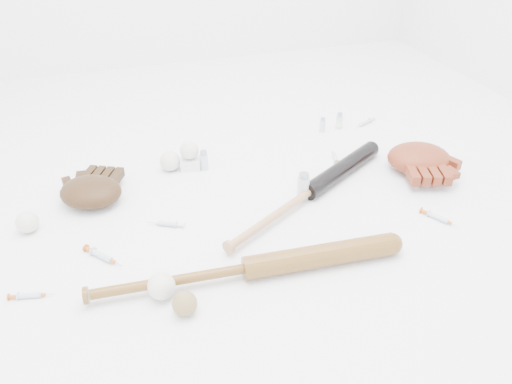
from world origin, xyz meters
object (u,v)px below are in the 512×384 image
object	(u,v)px
bat_dark	(310,191)
glove_dark	(91,191)
pedestal	(190,163)
bat_wood	(247,268)

from	to	relation	value
bat_dark	glove_dark	size ratio (longest dim) A/B	3.42
glove_dark	pedestal	bearing A→B (deg)	45.33
glove_dark	bat_dark	bearing A→B (deg)	9.89
bat_dark	bat_wood	world-z (taller)	bat_wood
bat_dark	glove_dark	world-z (taller)	glove_dark
bat_dark	pedestal	size ratio (longest dim) A/B	11.89
bat_wood	pedestal	world-z (taller)	bat_wood
pedestal	bat_wood	bearing A→B (deg)	-87.17
bat_dark	bat_wood	bearing A→B (deg)	-166.50
bat_dark	pedestal	world-z (taller)	bat_dark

